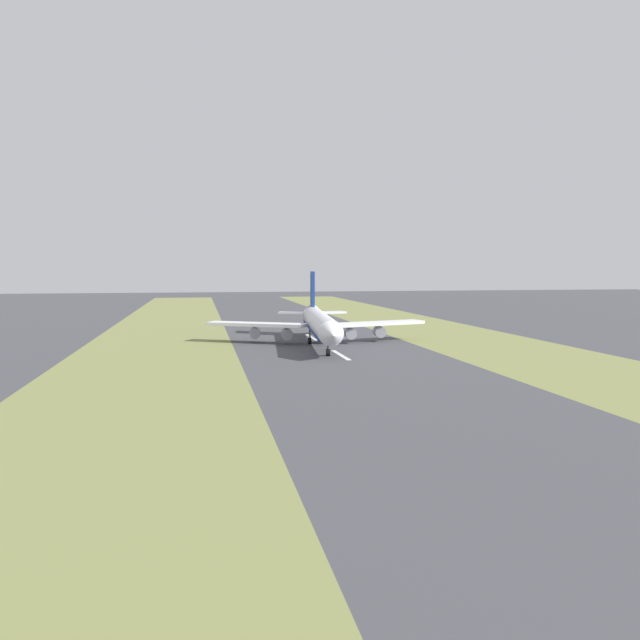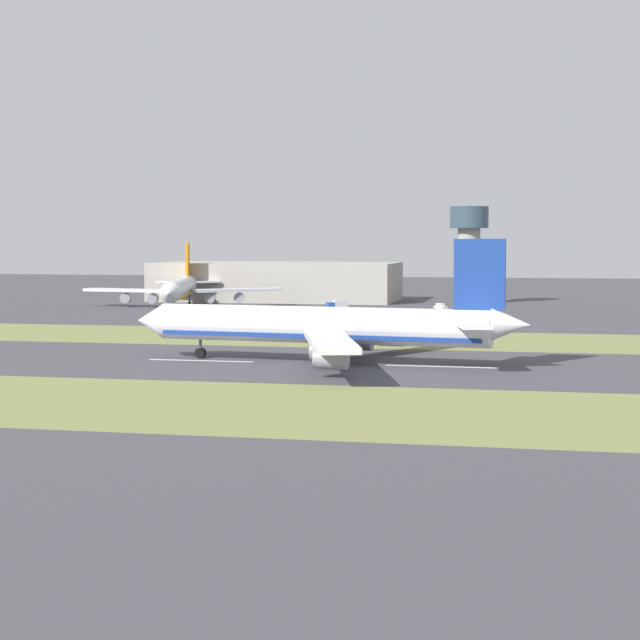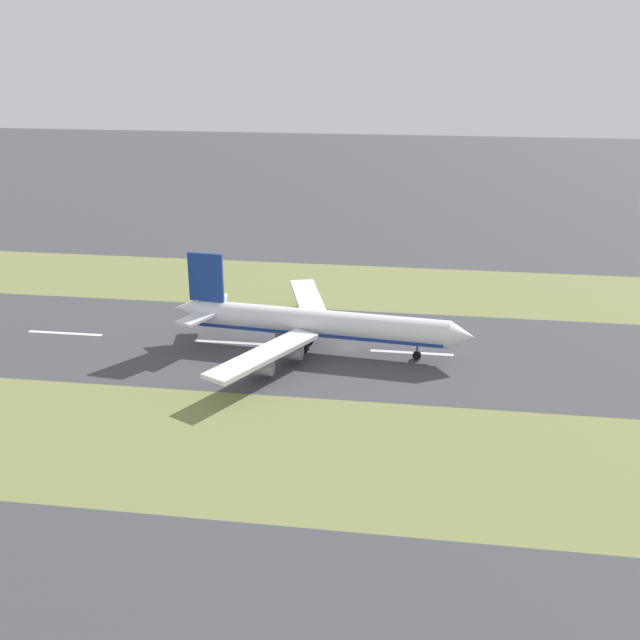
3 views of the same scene
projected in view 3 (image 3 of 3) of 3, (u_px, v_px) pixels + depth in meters
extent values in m
plane|color=#424247|center=(346.00, 349.00, 164.68)|extent=(800.00, 800.00, 0.00)
cube|color=olive|center=(364.00, 287.00, 206.38)|extent=(40.00, 600.00, 0.01)
cube|color=olive|center=(315.00, 454.00, 122.99)|extent=(40.00, 600.00, 0.01)
cube|color=silver|center=(65.00, 333.00, 173.53)|extent=(1.20, 18.00, 0.01)
cube|color=silver|center=(233.00, 343.00, 168.13)|extent=(1.20, 18.00, 0.01)
cube|color=silver|center=(412.00, 353.00, 162.73)|extent=(1.20, 18.00, 0.01)
cylinder|color=white|center=(320.00, 323.00, 162.06)|extent=(11.60, 56.32, 6.00)
cone|color=white|center=(462.00, 336.00, 155.13)|extent=(6.35, 5.57, 5.88)
cone|color=white|center=(187.00, 308.00, 168.83)|extent=(5.68, 6.48, 5.10)
cube|color=navy|center=(320.00, 331.00, 162.64)|extent=(11.08, 54.06, 0.70)
cube|color=white|center=(309.00, 299.00, 179.91)|extent=(29.52, 13.87, 0.90)
cube|color=white|center=(263.00, 355.00, 148.13)|extent=(28.46, 18.82, 0.90)
cylinder|color=#93939E|center=(313.00, 322.00, 172.32)|extent=(3.67, 5.10, 3.20)
cylinder|color=#93939E|center=(308.00, 308.00, 181.29)|extent=(3.67, 5.10, 3.20)
cylinder|color=#93939E|center=(291.00, 352.00, 155.97)|extent=(3.67, 5.10, 3.20)
cylinder|color=#93939E|center=(261.00, 367.00, 148.60)|extent=(3.67, 5.10, 3.20)
cube|color=navy|center=(206.00, 277.00, 164.99)|extent=(1.60, 8.04, 11.00)
cube|color=white|center=(217.00, 301.00, 172.62)|extent=(10.71, 6.42, 0.60)
cube|color=white|center=(198.00, 318.00, 162.63)|extent=(10.93, 8.06, 0.60)
cylinder|color=#59595E|center=(417.00, 348.00, 158.52)|extent=(0.50, 0.50, 3.20)
cylinder|color=black|center=(417.00, 355.00, 159.08)|extent=(1.08, 1.88, 1.80)
cylinder|color=#59595E|center=(310.00, 334.00, 166.41)|extent=(0.50, 0.50, 3.20)
cylinder|color=black|center=(310.00, 340.00, 166.97)|extent=(1.08, 1.88, 1.80)
cylinder|color=#59595E|center=(304.00, 342.00, 161.68)|extent=(0.50, 0.50, 3.20)
cylinder|color=black|center=(304.00, 349.00, 162.24)|extent=(1.08, 1.88, 1.80)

